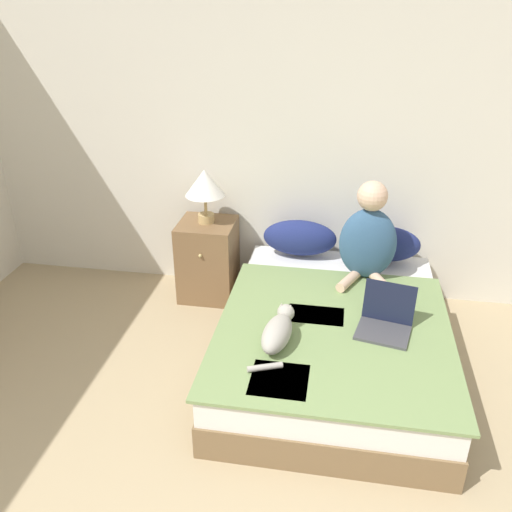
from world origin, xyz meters
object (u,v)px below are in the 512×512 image
at_px(pillow_near, 300,238).
at_px(pillow_far, 382,244).
at_px(nightstand, 208,260).
at_px(table_lamp, 205,185).
at_px(person_sitting, 368,238).
at_px(bed, 333,339).
at_px(laptop_open, 385,322).
at_px(cat_tabby, 278,331).

xyz_separation_m(pillow_near, pillow_far, (0.63, 0.00, 0.00)).
distance_m(nightstand, table_lamp, 0.63).
distance_m(pillow_near, person_sitting, 0.61).
relative_size(pillow_near, person_sitting, 0.79).
distance_m(bed, nightstand, 1.31).
height_order(bed, person_sitting, person_sitting).
bearing_deg(pillow_far, pillow_near, 180.00).
height_order(person_sitting, nightstand, person_sitting).
xyz_separation_m(pillow_far, laptop_open, (-0.01, -0.96, -0.08)).
bearing_deg(table_lamp, nightstand, -76.17).
distance_m(laptop_open, nightstand, 1.64).
bearing_deg(person_sitting, nightstand, 169.63).
relative_size(pillow_far, cat_tabby, 1.05).
distance_m(pillow_far, laptop_open, 0.97).
height_order(bed, laptop_open, laptop_open).
bearing_deg(nightstand, table_lamp, 103.83).
relative_size(person_sitting, cat_tabby, 1.33).
bearing_deg(table_lamp, laptop_open, -33.74).
bearing_deg(table_lamp, pillow_far, 2.20).
height_order(nightstand, table_lamp, table_lamp).
height_order(person_sitting, laptop_open, person_sitting).
xyz_separation_m(pillow_near, person_sitting, (0.51, -0.29, 0.17)).
height_order(bed, cat_tabby, cat_tabby).
xyz_separation_m(pillow_near, laptop_open, (0.63, -0.96, -0.08)).
xyz_separation_m(pillow_near, table_lamp, (-0.74, -0.05, 0.41)).
xyz_separation_m(bed, laptop_open, (0.31, -0.13, 0.26)).
bearing_deg(person_sitting, cat_tabby, -119.24).
distance_m(bed, cat_tabby, 0.58).
relative_size(cat_tabby, table_lamp, 1.28).
bearing_deg(table_lamp, bed, -36.41).
bearing_deg(pillow_near, table_lamp, -175.91).
bearing_deg(pillow_far, person_sitting, -113.08).
bearing_deg(laptop_open, cat_tabby, -146.16).
xyz_separation_m(cat_tabby, laptop_open, (0.63, 0.25, -0.03)).
distance_m(cat_tabby, laptop_open, 0.68).
relative_size(cat_tabby, nightstand, 0.84).
bearing_deg(pillow_near, pillow_far, 0.00).
bearing_deg(cat_tabby, table_lamp, 39.98).
xyz_separation_m(person_sitting, table_lamp, (-1.25, 0.24, 0.24)).
height_order(pillow_near, laptop_open, pillow_near).
bearing_deg(pillow_near, laptop_open, -56.96).
height_order(cat_tabby, nightstand, nightstand).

